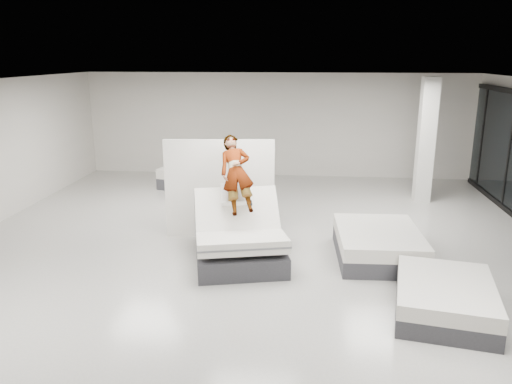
{
  "coord_description": "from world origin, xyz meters",
  "views": [
    {
      "loc": [
        1.02,
        -8.54,
        3.7
      ],
      "look_at": [
        -0.03,
        1.25,
        1.0
      ],
      "focal_mm": 35.0,
      "sensor_mm": 36.0,
      "label": 1
    }
  ],
  "objects_px": {
    "person": "(237,189)",
    "column": "(426,140)",
    "divider_panel": "(220,189)",
    "flat_bed_right_far": "(378,244)",
    "flat_bed_right_near": "(445,299)",
    "hero_bed": "(239,240)",
    "flat_bed_left_far": "(203,177)",
    "remote": "(251,203)"
  },
  "relations": [
    {
      "from": "remote",
      "to": "flat_bed_left_far",
      "type": "bearing_deg",
      "value": 97.31
    },
    {
      "from": "divider_panel",
      "to": "flat_bed_right_near",
      "type": "bearing_deg",
      "value": -43.25
    },
    {
      "from": "divider_panel",
      "to": "flat_bed_left_far",
      "type": "relative_size",
      "value": 0.91
    },
    {
      "from": "remote",
      "to": "column",
      "type": "distance_m",
      "value": 5.98
    },
    {
      "from": "flat_bed_right_far",
      "to": "column",
      "type": "distance_m",
      "value": 4.58
    },
    {
      "from": "hero_bed",
      "to": "flat_bed_right_near",
      "type": "xyz_separation_m",
      "value": [
        3.29,
        -1.67,
        -0.15
      ]
    },
    {
      "from": "hero_bed",
      "to": "flat_bed_right_far",
      "type": "bearing_deg",
      "value": 8.34
    },
    {
      "from": "divider_panel",
      "to": "remote",
      "type": "bearing_deg",
      "value": -63.19
    },
    {
      "from": "flat_bed_right_near",
      "to": "flat_bed_left_far",
      "type": "height_order",
      "value": "flat_bed_left_far"
    },
    {
      "from": "hero_bed",
      "to": "column",
      "type": "height_order",
      "value": "column"
    },
    {
      "from": "flat_bed_right_far",
      "to": "flat_bed_right_near",
      "type": "relative_size",
      "value": 1.02
    },
    {
      "from": "flat_bed_right_far",
      "to": "hero_bed",
      "type": "bearing_deg",
      "value": -171.66
    },
    {
      "from": "flat_bed_right_far",
      "to": "flat_bed_right_near",
      "type": "distance_m",
      "value": 2.17
    },
    {
      "from": "flat_bed_right_near",
      "to": "column",
      "type": "relative_size",
      "value": 0.63
    },
    {
      "from": "divider_panel",
      "to": "flat_bed_left_far",
      "type": "xyz_separation_m",
      "value": [
        -1.22,
        3.99,
        -0.73
      ]
    },
    {
      "from": "hero_bed",
      "to": "flat_bed_right_near",
      "type": "distance_m",
      "value": 3.7
    },
    {
      "from": "flat_bed_right_near",
      "to": "column",
      "type": "bearing_deg",
      "value": 81.4
    },
    {
      "from": "flat_bed_right_near",
      "to": "column",
      "type": "height_order",
      "value": "column"
    },
    {
      "from": "flat_bed_right_far",
      "to": "column",
      "type": "height_order",
      "value": "column"
    },
    {
      "from": "remote",
      "to": "flat_bed_right_near",
      "type": "relative_size",
      "value": 0.07
    },
    {
      "from": "flat_bed_left_far",
      "to": "person",
      "type": "bearing_deg",
      "value": -70.8
    },
    {
      "from": "remote",
      "to": "flat_bed_left_far",
      "type": "relative_size",
      "value": 0.06
    },
    {
      "from": "person",
      "to": "flat_bed_left_far",
      "type": "xyz_separation_m",
      "value": [
        -1.71,
        4.92,
        -1.0
      ]
    },
    {
      "from": "divider_panel",
      "to": "flat_bed_right_far",
      "type": "bearing_deg",
      "value": -21.66
    },
    {
      "from": "person",
      "to": "column",
      "type": "relative_size",
      "value": 0.5
    },
    {
      "from": "column",
      "to": "flat_bed_right_near",
      "type": "bearing_deg",
      "value": -98.6
    },
    {
      "from": "divider_panel",
      "to": "person",
      "type": "bearing_deg",
      "value": -68.27
    },
    {
      "from": "divider_panel",
      "to": "flat_bed_right_near",
      "type": "distance_m",
      "value": 4.92
    },
    {
      "from": "hero_bed",
      "to": "column",
      "type": "xyz_separation_m",
      "value": [
        4.22,
        4.45,
        1.2
      ]
    },
    {
      "from": "person",
      "to": "flat_bed_right_near",
      "type": "bearing_deg",
      "value": -44.47
    },
    {
      "from": "flat_bed_right_far",
      "to": "flat_bed_right_near",
      "type": "xyz_separation_m",
      "value": [
        0.71,
        -2.05,
        -0.03
      ]
    },
    {
      "from": "flat_bed_right_far",
      "to": "column",
      "type": "xyz_separation_m",
      "value": [
        1.63,
        4.07,
        1.32
      ]
    },
    {
      "from": "flat_bed_right_near",
      "to": "divider_panel",
      "type": "bearing_deg",
      "value": 142.77
    },
    {
      "from": "flat_bed_left_far",
      "to": "hero_bed",
      "type": "bearing_deg",
      "value": -71.13
    },
    {
      "from": "remote",
      "to": "person",
      "type": "bearing_deg",
      "value": 122.15
    },
    {
      "from": "hero_bed",
      "to": "flat_bed_left_far",
      "type": "relative_size",
      "value": 0.96
    },
    {
      "from": "flat_bed_right_near",
      "to": "hero_bed",
      "type": "bearing_deg",
      "value": 153.05
    },
    {
      "from": "hero_bed",
      "to": "flat_bed_right_near",
      "type": "height_order",
      "value": "hero_bed"
    },
    {
      "from": "divider_panel",
      "to": "flat_bed_right_far",
      "type": "distance_m",
      "value": 3.37
    },
    {
      "from": "flat_bed_right_near",
      "to": "flat_bed_left_far",
      "type": "distance_m",
      "value": 8.59
    },
    {
      "from": "remote",
      "to": "column",
      "type": "relative_size",
      "value": 0.04
    },
    {
      "from": "flat_bed_right_near",
      "to": "column",
      "type": "distance_m",
      "value": 6.34
    }
  ]
}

